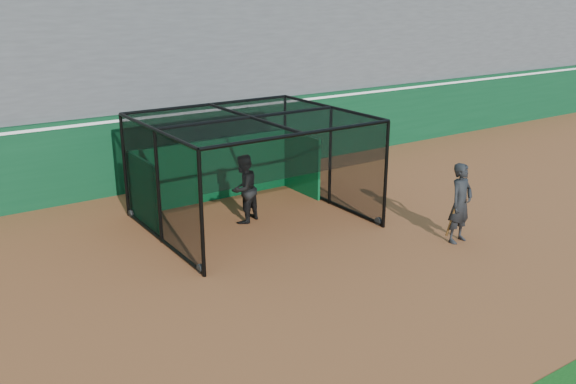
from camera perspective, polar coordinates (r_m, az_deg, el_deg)
ground at (r=13.71m, az=3.30°, el=-8.04°), size 120.00×120.00×0.00m
outfield_wall at (r=20.29m, az=-11.37°, el=4.21°), size 50.00×0.50×2.50m
grandstand at (r=23.31m, az=-15.63°, el=13.61°), size 50.00×7.85×8.95m
batting_cage at (r=16.54m, az=-3.44°, el=2.01°), size 5.47×4.86×2.92m
batter at (r=16.66m, az=-4.18°, el=0.30°), size 1.14×1.04×1.91m
on_deck_player at (r=15.86m, az=15.84°, el=-1.02°), size 0.81×0.59×2.05m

